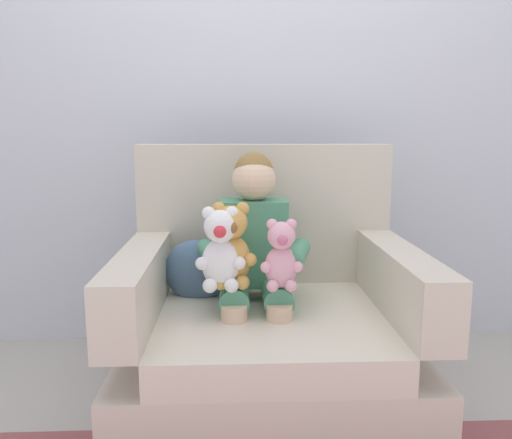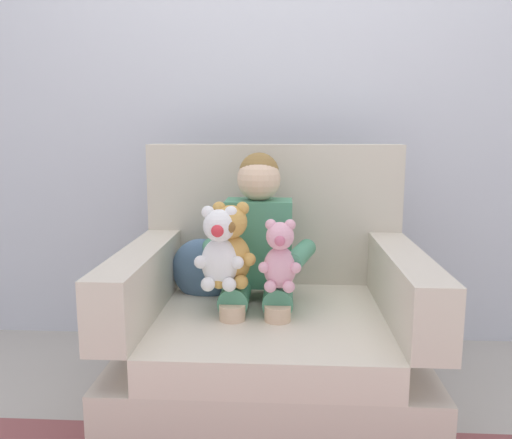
{
  "view_description": "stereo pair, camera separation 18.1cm",
  "coord_description": "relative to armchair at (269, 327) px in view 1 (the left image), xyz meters",
  "views": [
    {
      "loc": [
        -0.13,
        -1.84,
        1.07
      ],
      "look_at": [
        -0.05,
        -0.05,
        0.76
      ],
      "focal_mm": 35.83,
      "sensor_mm": 36.0,
      "label": 1
    },
    {
      "loc": [
        0.05,
        -1.83,
        1.07
      ],
      "look_at": [
        -0.05,
        -0.05,
        0.76
      ],
      "focal_mm": 35.83,
      "sensor_mm": 36.0,
      "label": 2
    }
  ],
  "objects": [
    {
      "name": "plush_pink",
      "position": [
        0.03,
        -0.15,
        0.32
      ],
      "size": [
        0.15,
        0.12,
        0.25
      ],
      "rotation": [
        0.0,
        0.0,
        0.28
      ],
      "color": "#EAA8BC",
      "rests_on": "armchair"
    },
    {
      "name": "plush_honey",
      "position": [
        -0.14,
        -0.11,
        0.35
      ],
      "size": [
        0.18,
        0.15,
        0.31
      ],
      "rotation": [
        0.0,
        0.0,
        -0.36
      ],
      "color": "gold",
      "rests_on": "armchair"
    },
    {
      "name": "plush_white",
      "position": [
        -0.18,
        -0.14,
        0.34
      ],
      "size": [
        0.18,
        0.14,
        0.3
      ],
      "rotation": [
        0.0,
        0.0,
        -0.16
      ],
      "color": "white",
      "rests_on": "armchair"
    },
    {
      "name": "ground_plane",
      "position": [
        0.0,
        -0.05,
        -0.32
      ],
      "size": [
        8.0,
        8.0,
        0.0
      ],
      "primitive_type": "plane",
      "color": "#ADA89E"
    },
    {
      "name": "seated_child",
      "position": [
        -0.05,
        0.02,
        0.31
      ],
      "size": [
        0.45,
        0.39,
        0.82
      ],
      "rotation": [
        0.0,
        0.0,
        0.09
      ],
      "color": "#4C9370",
      "rests_on": "armchair"
    },
    {
      "name": "back_wall",
      "position": [
        0.0,
        0.73,
        0.98
      ],
      "size": [
        6.0,
        0.1,
        2.6
      ],
      "primitive_type": "cube",
      "color": "silver",
      "rests_on": "ground"
    },
    {
      "name": "armchair",
      "position": [
        0.0,
        0.0,
        0.0
      ],
      "size": [
        1.09,
        0.93,
        1.02
      ],
      "color": "beige",
      "rests_on": "ground"
    },
    {
      "name": "throw_pillow",
      "position": [
        -0.29,
        0.12,
        0.19
      ],
      "size": [
        0.28,
        0.16,
        0.26
      ],
      "primitive_type": "ellipsoid",
      "rotation": [
        0.0,
        0.0,
        -0.16
      ],
      "color": "slate",
      "rests_on": "armchair"
    }
  ]
}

